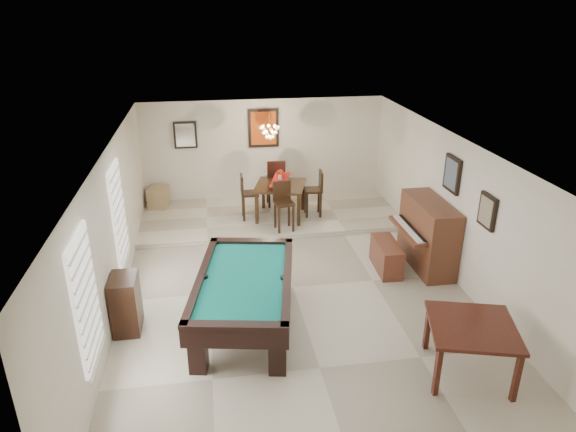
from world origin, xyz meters
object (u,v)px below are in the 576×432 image
object	(u,v)px
dining_chair_west	(250,197)
square_table	(469,349)
pool_table	(245,303)
dining_chair_east	(313,193)
corner_bench	(158,197)
flower_vase	(280,175)
dining_chair_north	(275,182)
dining_chair_south	(284,207)
piano_bench	(386,256)
apothecary_chest	(126,304)
chandelier	(270,128)
dining_table	(280,198)
upright_piano	(420,235)

from	to	relation	value
dining_chair_west	square_table	bearing A→B (deg)	-156.22
pool_table	dining_chair_east	distance (m)	4.53
dining_chair_west	corner_bench	bearing A→B (deg)	63.23
flower_vase	corner_bench	world-z (taller)	flower_vase
flower_vase	dining_chair_north	distance (m)	0.88
pool_table	dining_chair_west	distance (m)	4.16
dining_chair_south	dining_chair_north	xyz separation A→B (m)	(0.01, 1.52, 0.05)
pool_table	flower_vase	size ratio (longest dim) A/B	10.94
piano_bench	apothecary_chest	bearing A→B (deg)	-165.17
square_table	apothecary_chest	bearing A→B (deg)	159.22
apothecary_chest	flower_vase	xyz separation A→B (m)	(2.98, 3.88, 0.69)
chandelier	square_table	bearing A→B (deg)	-71.21
dining_table	chandelier	size ratio (longest dim) A/B	1.83
pool_table	apothecary_chest	xyz separation A→B (m)	(-1.83, 0.24, 0.02)
apothecary_chest	flower_vase	world-z (taller)	flower_vase
flower_vase	square_table	bearing A→B (deg)	-72.55
upright_piano	dining_chair_east	xyz separation A→B (m)	(-1.56, 2.57, -0.01)
upright_piano	dining_chair_east	bearing A→B (deg)	121.28
dining_chair_west	apothecary_chest	bearing A→B (deg)	149.79
upright_piano	dining_chair_west	bearing A→B (deg)	139.32
apothecary_chest	dining_chair_east	distance (m)	5.38
dining_table	corner_bench	distance (m)	3.07
dining_chair_north	dining_chair_east	xyz separation A→B (m)	(0.78, -0.79, -0.05)
dining_table	dining_chair_east	bearing A→B (deg)	-1.75
piano_bench	dining_chair_north	bearing A→B (deg)	116.19
pool_table	piano_bench	size ratio (longest dim) A/B	2.63
corner_bench	dining_chair_south	bearing A→B (deg)	-33.25
dining_chair_south	dining_chair_west	distance (m)	1.02
dining_chair_north	dining_chair_west	world-z (taller)	dining_chair_north
dining_table	flower_vase	distance (m)	0.57
chandelier	pool_table	bearing A→B (deg)	-102.46
upright_piano	apothecary_chest	world-z (taller)	upright_piano
apothecary_chest	dining_chair_west	world-z (taller)	dining_chair_west
dining_table	chandelier	distance (m)	1.65
apothecary_chest	dining_chair_south	world-z (taller)	dining_chair_south
dining_chair_north	corner_bench	world-z (taller)	dining_chair_north
dining_chair_south	square_table	bearing A→B (deg)	-77.65
chandelier	upright_piano	bearing A→B (deg)	-47.48
pool_table	piano_bench	xyz separation A→B (m)	(2.82, 1.47, -0.16)
dining_table	dining_chair_east	world-z (taller)	dining_chair_east
flower_vase	dining_chair_west	xyz separation A→B (m)	(-0.70, 0.01, -0.50)
dining_chair_west	chandelier	xyz separation A→B (m)	(0.50, 0.16, 1.55)
corner_bench	pool_table	bearing A→B (deg)	-71.98
apothecary_chest	dining_chair_west	distance (m)	4.51
dining_chair_south	dining_chair_west	bearing A→B (deg)	123.85
piano_bench	apothecary_chest	world-z (taller)	apothecary_chest
piano_bench	chandelier	bearing A→B (deg)	123.63
dining_table	piano_bench	bearing A→B (deg)	-57.78
chandelier	dining_chair_west	bearing A→B (deg)	-162.30
dining_chair_east	dining_chair_north	bearing A→B (deg)	-131.31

